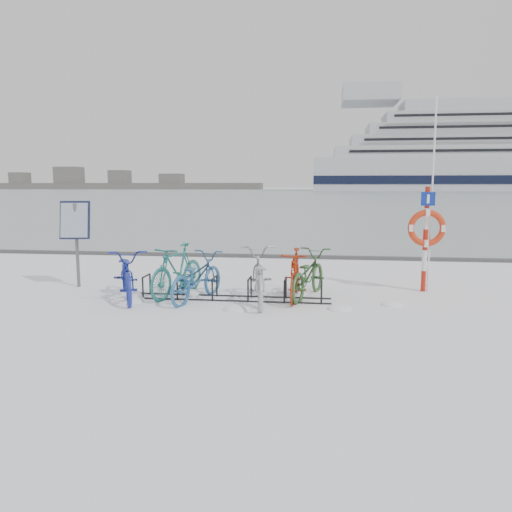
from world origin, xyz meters
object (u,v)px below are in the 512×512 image
at_px(info_board, 75,225).
at_px(bike_rack, 232,290).
at_px(lifebuoy_station, 427,228).
at_px(cruise_ferry, 505,156).

bearing_deg(info_board, bike_rack, -22.59).
xyz_separation_m(bike_rack, info_board, (-3.70, 0.77, 1.22)).
bearing_deg(bike_rack, lifebuoy_station, 16.99).
height_order(bike_rack, cruise_ferry, cruise_ferry).
relative_size(bike_rack, cruise_ferry, 0.03).
bearing_deg(lifebuoy_station, cruise_ferry, 70.80).
bearing_deg(lifebuoy_station, bike_rack, -163.01).
distance_m(info_board, cruise_ferry, 211.45).
xyz_separation_m(bike_rack, lifebuoy_station, (4.01, 1.22, 1.20)).
bearing_deg(cruise_ferry, lifebuoy_station, -109.20).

